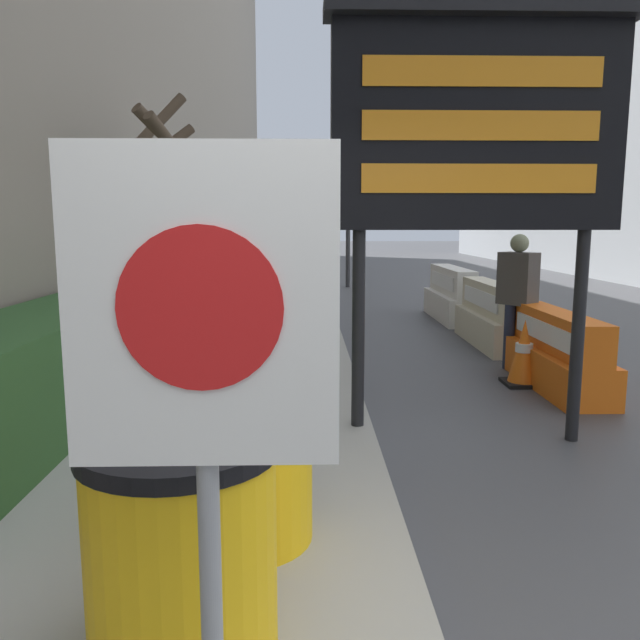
{
  "coord_description": "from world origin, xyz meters",
  "views": [
    {
      "loc": [
        -0.53,
        -1.78,
        1.72
      ],
      "look_at": [
        -0.29,
        8.05,
        0.2
      ],
      "focal_mm": 35.0,
      "sensor_mm": 36.0,
      "label": 1
    }
  ],
  "objects_px": {
    "barrel_drum_middle": "(244,458)",
    "jersey_barrier_white": "(452,297)",
    "jersey_barrier_orange_far": "(557,355)",
    "traffic_cone_near": "(524,353)",
    "pedestrian_worker": "(517,290)",
    "traffic_light_near_curb": "(349,166)",
    "jersey_barrier_cream": "(491,318)",
    "warning_sign": "(203,354)",
    "message_board": "(477,127)",
    "barrel_drum_foreground": "(182,548)"
  },
  "relations": [
    {
      "from": "jersey_barrier_white",
      "to": "traffic_cone_near",
      "type": "relative_size",
      "value": 3.06
    },
    {
      "from": "warning_sign",
      "to": "pedestrian_worker",
      "type": "xyz_separation_m",
      "value": [
        2.77,
        5.7,
        -0.45
      ]
    },
    {
      "from": "jersey_barrier_orange_far",
      "to": "traffic_cone_near",
      "type": "bearing_deg",
      "value": 158.38
    },
    {
      "from": "warning_sign",
      "to": "pedestrian_worker",
      "type": "height_order",
      "value": "warning_sign"
    },
    {
      "from": "jersey_barrier_orange_far",
      "to": "traffic_light_near_curb",
      "type": "bearing_deg",
      "value": 97.96
    },
    {
      "from": "barrel_drum_middle",
      "to": "jersey_barrier_white",
      "type": "relative_size",
      "value": 0.38
    },
    {
      "from": "barrel_drum_middle",
      "to": "traffic_light_near_curb",
      "type": "distance_m",
      "value": 14.28
    },
    {
      "from": "barrel_drum_middle",
      "to": "message_board",
      "type": "distance_m",
      "value": 3.02
    },
    {
      "from": "message_board",
      "to": "barrel_drum_foreground",
      "type": "bearing_deg",
      "value": -123.19
    },
    {
      "from": "jersey_barrier_orange_far",
      "to": "barrel_drum_foreground",
      "type": "bearing_deg",
      "value": -126.09
    },
    {
      "from": "jersey_barrier_orange_far",
      "to": "traffic_cone_near",
      "type": "xyz_separation_m",
      "value": [
        -0.31,
        0.12,
        -0.01
      ]
    },
    {
      "from": "jersey_barrier_white",
      "to": "barrel_drum_foreground",
      "type": "bearing_deg",
      "value": -108.96
    },
    {
      "from": "jersey_barrier_cream",
      "to": "traffic_cone_near",
      "type": "distance_m",
      "value": 2.26
    },
    {
      "from": "traffic_light_near_curb",
      "to": "traffic_cone_near",
      "type": "bearing_deg",
      "value": -83.61
    },
    {
      "from": "traffic_cone_near",
      "to": "warning_sign",
      "type": "bearing_deg",
      "value": -117.83
    },
    {
      "from": "barrel_drum_foreground",
      "to": "message_board",
      "type": "bearing_deg",
      "value": 56.81
    },
    {
      "from": "message_board",
      "to": "jersey_barrier_white",
      "type": "height_order",
      "value": "message_board"
    },
    {
      "from": "jersey_barrier_white",
      "to": "pedestrian_worker",
      "type": "relative_size",
      "value": 1.36
    },
    {
      "from": "barrel_drum_middle",
      "to": "pedestrian_worker",
      "type": "xyz_separation_m",
      "value": [
        2.82,
        4.27,
        0.39
      ]
    },
    {
      "from": "warning_sign",
      "to": "jersey_barrier_white",
      "type": "xyz_separation_m",
      "value": [
        2.91,
        9.59,
        -0.98
      ]
    },
    {
      "from": "warning_sign",
      "to": "jersey_barrier_white",
      "type": "relative_size",
      "value": 0.82
    },
    {
      "from": "warning_sign",
      "to": "jersey_barrier_orange_far",
      "type": "height_order",
      "value": "warning_sign"
    },
    {
      "from": "jersey_barrier_cream",
      "to": "traffic_cone_near",
      "type": "bearing_deg",
      "value": -97.83
    },
    {
      "from": "jersey_barrier_white",
      "to": "pedestrian_worker",
      "type": "xyz_separation_m",
      "value": [
        -0.15,
        -3.88,
        0.53
      ]
    },
    {
      "from": "jersey_barrier_white",
      "to": "barrel_drum_middle",
      "type": "bearing_deg",
      "value": -109.98
    },
    {
      "from": "traffic_cone_near",
      "to": "pedestrian_worker",
      "type": "relative_size",
      "value": 0.44
    },
    {
      "from": "barrel_drum_foreground",
      "to": "jersey_barrier_cream",
      "type": "bearing_deg",
      "value": 64.86
    },
    {
      "from": "jersey_barrier_white",
      "to": "message_board",
      "type": "bearing_deg",
      "value": -102.16
    },
    {
      "from": "barrel_drum_middle",
      "to": "jersey_barrier_orange_far",
      "type": "height_order",
      "value": "barrel_drum_middle"
    },
    {
      "from": "message_board",
      "to": "jersey_barrier_orange_far",
      "type": "relative_size",
      "value": 1.74
    },
    {
      "from": "barrel_drum_middle",
      "to": "traffic_light_near_curb",
      "type": "height_order",
      "value": "traffic_light_near_curb"
    },
    {
      "from": "barrel_drum_middle",
      "to": "traffic_light_near_curb",
      "type": "bearing_deg",
      "value": 83.92
    },
    {
      "from": "jersey_barrier_white",
      "to": "pedestrian_worker",
      "type": "distance_m",
      "value": 3.92
    },
    {
      "from": "traffic_light_near_curb",
      "to": "pedestrian_worker",
      "type": "bearing_deg",
      "value": -82.17
    },
    {
      "from": "traffic_light_near_curb",
      "to": "pedestrian_worker",
      "type": "xyz_separation_m",
      "value": [
        1.33,
        -9.68,
        -2.3
      ]
    },
    {
      "from": "barrel_drum_foreground",
      "to": "warning_sign",
      "type": "xyz_separation_m",
      "value": [
        0.19,
        -0.56,
        0.84
      ]
    },
    {
      "from": "traffic_light_near_curb",
      "to": "jersey_barrier_white",
      "type": "bearing_deg",
      "value": -75.7
    },
    {
      "from": "message_board",
      "to": "jersey_barrier_cream",
      "type": "distance_m",
      "value": 4.67
    },
    {
      "from": "pedestrian_worker",
      "to": "traffic_light_near_curb",
      "type": "bearing_deg",
      "value": -30.05
    },
    {
      "from": "jersey_barrier_white",
      "to": "pedestrian_worker",
      "type": "bearing_deg",
      "value": -92.16
    },
    {
      "from": "barrel_drum_middle",
      "to": "warning_sign",
      "type": "height_order",
      "value": "warning_sign"
    },
    {
      "from": "traffic_cone_near",
      "to": "pedestrian_worker",
      "type": "height_order",
      "value": "pedestrian_worker"
    },
    {
      "from": "jersey_barrier_white",
      "to": "pedestrian_worker",
      "type": "height_order",
      "value": "pedestrian_worker"
    },
    {
      "from": "barrel_drum_foreground",
      "to": "barrel_drum_middle",
      "type": "relative_size",
      "value": 1.0
    },
    {
      "from": "barrel_drum_foreground",
      "to": "traffic_light_near_curb",
      "type": "xyz_separation_m",
      "value": [
        1.62,
        14.83,
        2.68
      ]
    },
    {
      "from": "jersey_barrier_orange_far",
      "to": "jersey_barrier_white",
      "type": "height_order",
      "value": "jersey_barrier_white"
    },
    {
      "from": "traffic_light_near_curb",
      "to": "warning_sign",
      "type": "bearing_deg",
      "value": -95.33
    },
    {
      "from": "pedestrian_worker",
      "to": "message_board",
      "type": "bearing_deg",
      "value": 115.95
    },
    {
      "from": "barrel_drum_middle",
      "to": "jersey_barrier_cream",
      "type": "xyz_separation_m",
      "value": [
        2.96,
        5.73,
        -0.16
      ]
    },
    {
      "from": "jersey_barrier_cream",
      "to": "pedestrian_worker",
      "type": "relative_size",
      "value": 1.28
    }
  ]
}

